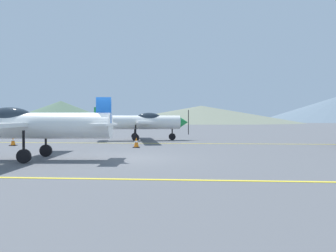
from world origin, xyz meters
TOP-DOWN VIEW (x-y plane):
  - ground_plane at (0.00, 0.00)m, footprint 400.00×400.00m
  - apron_line_near at (0.00, -4.60)m, footprint 80.00×0.16m
  - apron_line_far at (0.00, 7.97)m, footprint 80.00×0.16m
  - airplane_near at (-3.83, -0.82)m, footprint 7.22×8.31m
  - airplane_mid at (-0.94, 10.83)m, footprint 7.28×8.29m
  - traffic_cone_front at (-7.97, 5.57)m, footprint 0.36×0.36m
  - traffic_cone_side at (-0.30, 4.86)m, footprint 0.36×0.36m
  - hill_left at (-69.16, 159.71)m, footprint 58.77×58.77m
  - hill_centerleft at (6.79, 113.38)m, footprint 76.23×76.23m

SIDE VIEW (x-z plane):
  - ground_plane at x=0.00m, z-range 0.00..0.00m
  - apron_line_near at x=0.00m, z-range 0.00..0.01m
  - apron_line_far at x=0.00m, z-range 0.00..0.01m
  - traffic_cone_front at x=-7.97m, z-range -0.01..0.58m
  - traffic_cone_side at x=-0.30m, z-range -0.01..0.58m
  - airplane_near at x=-3.83m, z-range 0.16..2.64m
  - airplane_mid at x=-0.94m, z-range 0.16..2.64m
  - hill_centerleft at x=6.79m, z-range 0.00..6.72m
  - hill_left at x=-69.16m, z-range 0.00..11.50m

